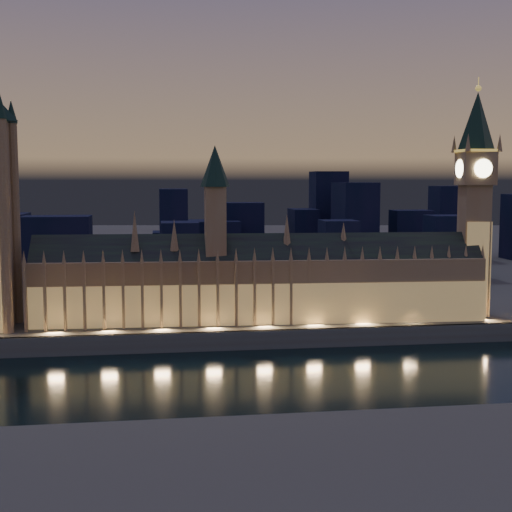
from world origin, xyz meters
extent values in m
plane|color=black|center=(0.00, 0.00, 0.00)|extent=(2000.00, 2000.00, 0.00)
cube|color=#4D463A|center=(0.00, 520.00, 4.00)|extent=(2000.00, 960.00, 8.00)
cube|color=#4E5048|center=(0.00, 41.00, 4.00)|extent=(2000.00, 2.50, 8.00)
cube|color=olive|center=(7.92, 62.00, 22.00)|extent=(200.71, 29.24, 28.00)
cube|color=tan|center=(7.92, 51.75, 17.00)|extent=(200.00, 0.50, 18.00)
cube|color=black|center=(7.92, 62.00, 39.00)|extent=(200.54, 25.51, 16.26)
cube|color=olive|center=(-12.08, 62.00, 52.00)|extent=(9.00, 9.00, 32.00)
cone|color=#132E24|center=(-12.08, 62.00, 77.00)|extent=(13.00, 13.00, 18.00)
cube|color=olive|center=(-92.08, 51.40, 22.00)|extent=(1.20, 1.20, 28.00)
cone|color=olive|center=(-92.08, 52.00, 39.00)|extent=(2.00, 2.00, 6.00)
cube|color=olive|center=(-84.08, 51.40, 22.00)|extent=(1.20, 1.20, 28.00)
cone|color=olive|center=(-84.08, 52.00, 39.00)|extent=(2.00, 2.00, 6.00)
cube|color=olive|center=(-76.08, 51.40, 22.00)|extent=(1.20, 1.20, 28.00)
cone|color=olive|center=(-76.08, 52.00, 39.00)|extent=(2.00, 2.00, 6.00)
cube|color=olive|center=(-68.08, 51.40, 22.00)|extent=(1.20, 1.20, 28.00)
cone|color=olive|center=(-68.08, 52.00, 39.00)|extent=(2.00, 2.00, 6.00)
cube|color=olive|center=(-60.08, 51.40, 22.00)|extent=(1.20, 1.20, 28.00)
cone|color=olive|center=(-60.08, 52.00, 39.00)|extent=(2.00, 2.00, 6.00)
cube|color=olive|center=(-52.08, 51.40, 22.00)|extent=(1.20, 1.20, 28.00)
cone|color=olive|center=(-52.08, 52.00, 39.00)|extent=(2.00, 2.00, 6.00)
cube|color=olive|center=(-44.08, 51.40, 22.00)|extent=(1.20, 1.20, 28.00)
cone|color=olive|center=(-44.08, 52.00, 39.00)|extent=(2.00, 2.00, 6.00)
cube|color=olive|center=(-36.08, 51.40, 22.00)|extent=(1.20, 1.20, 28.00)
cone|color=olive|center=(-36.08, 52.00, 39.00)|extent=(2.00, 2.00, 6.00)
cube|color=olive|center=(-28.08, 51.40, 22.00)|extent=(1.20, 1.20, 28.00)
cone|color=olive|center=(-28.08, 52.00, 39.00)|extent=(2.00, 2.00, 6.00)
cube|color=olive|center=(-20.08, 51.40, 22.00)|extent=(1.20, 1.20, 28.00)
cone|color=olive|center=(-20.08, 52.00, 39.00)|extent=(2.00, 2.00, 6.00)
cube|color=olive|center=(-12.08, 51.40, 22.00)|extent=(1.20, 1.20, 28.00)
cone|color=olive|center=(-12.08, 52.00, 39.00)|extent=(2.00, 2.00, 6.00)
cube|color=olive|center=(-4.08, 51.40, 22.00)|extent=(1.20, 1.20, 28.00)
cone|color=olive|center=(-4.08, 52.00, 39.00)|extent=(2.00, 2.00, 6.00)
cube|color=olive|center=(3.92, 51.40, 22.00)|extent=(1.20, 1.20, 28.00)
cone|color=olive|center=(3.92, 52.00, 39.00)|extent=(2.00, 2.00, 6.00)
cube|color=olive|center=(11.92, 51.40, 22.00)|extent=(1.20, 1.20, 28.00)
cone|color=olive|center=(11.92, 52.00, 39.00)|extent=(2.00, 2.00, 6.00)
cube|color=olive|center=(19.92, 51.40, 22.00)|extent=(1.20, 1.20, 28.00)
cone|color=olive|center=(19.92, 52.00, 39.00)|extent=(2.00, 2.00, 6.00)
cube|color=olive|center=(27.92, 51.40, 22.00)|extent=(1.20, 1.20, 28.00)
cone|color=olive|center=(27.92, 52.00, 39.00)|extent=(2.00, 2.00, 6.00)
cube|color=olive|center=(35.92, 51.40, 22.00)|extent=(1.20, 1.20, 28.00)
cone|color=olive|center=(35.92, 52.00, 39.00)|extent=(2.00, 2.00, 6.00)
cube|color=olive|center=(43.92, 51.40, 22.00)|extent=(1.20, 1.20, 28.00)
cone|color=olive|center=(43.92, 52.00, 39.00)|extent=(2.00, 2.00, 6.00)
cube|color=olive|center=(51.92, 51.40, 22.00)|extent=(1.20, 1.20, 28.00)
cone|color=olive|center=(51.92, 52.00, 39.00)|extent=(2.00, 2.00, 6.00)
cube|color=olive|center=(59.92, 51.40, 22.00)|extent=(1.20, 1.20, 28.00)
cone|color=olive|center=(59.92, 52.00, 39.00)|extent=(2.00, 2.00, 6.00)
cube|color=olive|center=(67.92, 51.40, 22.00)|extent=(1.20, 1.20, 28.00)
cone|color=olive|center=(67.92, 52.00, 39.00)|extent=(2.00, 2.00, 6.00)
cube|color=olive|center=(75.92, 51.40, 22.00)|extent=(1.20, 1.20, 28.00)
cone|color=olive|center=(75.92, 52.00, 39.00)|extent=(2.00, 2.00, 6.00)
cube|color=olive|center=(83.92, 51.40, 22.00)|extent=(1.20, 1.20, 28.00)
cone|color=olive|center=(83.92, 52.00, 39.00)|extent=(2.00, 2.00, 6.00)
cube|color=olive|center=(91.92, 51.40, 22.00)|extent=(1.20, 1.20, 28.00)
cone|color=olive|center=(91.92, 52.00, 39.00)|extent=(2.00, 2.00, 6.00)
cube|color=olive|center=(99.92, 51.40, 22.00)|extent=(1.20, 1.20, 28.00)
cone|color=olive|center=(99.92, 52.00, 39.00)|extent=(2.00, 2.00, 6.00)
cube|color=olive|center=(107.92, 51.40, 22.00)|extent=(1.20, 1.20, 28.00)
cone|color=olive|center=(107.92, 52.00, 39.00)|extent=(2.00, 2.00, 6.00)
cone|color=olive|center=(-47.08, 62.00, 49.00)|extent=(4.40, 4.40, 18.00)
cone|color=olive|center=(-30.08, 62.00, 47.00)|extent=(4.40, 4.40, 14.00)
cone|color=olive|center=(19.92, 62.00, 48.00)|extent=(4.40, 4.40, 16.00)
cone|color=olive|center=(45.92, 62.00, 46.00)|extent=(4.40, 4.40, 12.00)
cylinder|color=olive|center=(-99.00, 51.00, 51.64)|extent=(4.40, 4.40, 87.28)
cone|color=#132E24|center=(-99.00, 51.00, 100.28)|extent=(5.20, 5.20, 10.00)
cylinder|color=olive|center=(-99.00, 73.00, 51.64)|extent=(4.40, 4.40, 87.28)
cone|color=#132E24|center=(-99.00, 73.00, 100.28)|extent=(5.20, 5.20, 10.00)
cube|color=olive|center=(108.00, 62.00, 38.30)|extent=(13.02, 13.02, 60.61)
cube|color=tan|center=(108.00, 55.80, 30.00)|extent=(12.00, 0.50, 44.00)
cube|color=olive|center=(108.00, 62.00, 76.11)|extent=(15.00, 15.00, 15.01)
cube|color=#F2C64C|center=(108.00, 62.00, 84.22)|extent=(15.75, 15.75, 1.20)
cone|color=#132E24|center=(108.00, 62.00, 97.82)|extent=(18.00, 18.00, 26.00)
sphere|color=#F2C64C|center=(108.00, 62.00, 112.32)|extent=(2.80, 2.80, 2.80)
cylinder|color=#F2C64C|center=(108.00, 62.00, 114.82)|extent=(0.40, 0.40, 5.00)
cylinder|color=#FFF2BF|center=(108.00, 54.25, 76.11)|extent=(8.40, 0.50, 8.40)
cylinder|color=#FFF2BF|center=(108.00, 69.75, 76.11)|extent=(8.40, 0.50, 8.40)
cylinder|color=#FFF2BF|center=(100.25, 62.00, 76.11)|extent=(0.50, 8.40, 8.40)
cylinder|color=#FFF2BF|center=(115.75, 62.00, 76.11)|extent=(0.50, 8.40, 8.40)
cone|color=olive|center=(100.50, 54.50, 87.62)|extent=(2.60, 2.60, 8.00)
cone|color=olive|center=(100.50, 69.50, 87.62)|extent=(2.60, 2.60, 8.00)
cone|color=olive|center=(115.50, 54.50, 87.62)|extent=(2.60, 2.60, 8.00)
cone|color=olive|center=(115.50, 69.50, 87.62)|extent=(2.60, 2.60, 8.00)
cube|color=black|center=(42.76, 130.59, 17.82)|extent=(19.03, 19.80, 19.64)
cube|color=black|center=(64.55, 142.01, 28.16)|extent=(19.65, 20.18, 40.31)
cube|color=black|center=(74.64, 287.29, 28.43)|extent=(19.44, 30.73, 40.87)
cube|color=black|center=(24.94, 293.60, 30.89)|extent=(37.76, 19.44, 45.78)
cube|color=black|center=(-25.87, 249.55, 36.43)|extent=(18.99, 34.57, 56.87)
cube|color=black|center=(-24.56, 157.00, 27.63)|extent=(21.11, 25.14, 39.25)
cube|color=black|center=(-94.22, 168.67, 29.27)|extent=(38.19, 23.57, 42.54)
cube|color=black|center=(172.19, 282.97, 17.59)|extent=(43.78, 39.06, 19.18)
cube|color=black|center=(-146.10, 315.96, 26.73)|extent=(19.72, 40.72, 37.46)
cube|color=black|center=(1.10, 279.78, 24.46)|extent=(44.53, 36.65, 32.92)
cube|color=black|center=(-20.24, 299.85, 19.81)|extent=(40.45, 27.15, 23.62)
cube|color=black|center=(103.25, 245.55, 38.62)|extent=(24.63, 41.01, 61.25)
cube|color=black|center=(28.72, 174.58, 19.16)|extent=(44.15, 42.43, 22.33)
cube|color=black|center=(152.14, 189.31, 28.13)|extent=(30.39, 22.61, 40.25)
cube|color=black|center=(150.76, 259.49, 28.34)|extent=(28.33, 19.81, 40.67)
cube|color=black|center=(134.91, 170.48, 20.43)|extent=(24.83, 31.49, 24.87)
cube|color=black|center=(124.53, 301.59, 35.01)|extent=(19.19, 29.53, 54.02)
cube|color=black|center=(97.36, 300.00, 42.85)|extent=(26.00, 26.00, 69.70)
cube|color=black|center=(197.76, 300.00, 37.13)|extent=(26.00, 26.00, 58.26)
camera|label=1|loc=(-38.04, -249.97, 70.76)|focal=50.00mm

